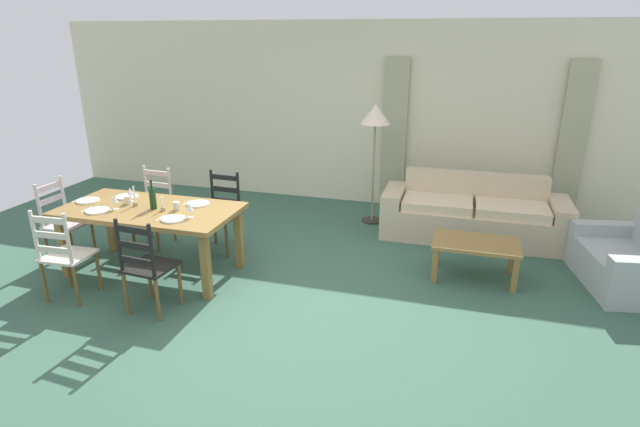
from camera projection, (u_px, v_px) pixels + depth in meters
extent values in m
cube|color=#385E4C|center=(270.00, 295.00, 5.15)|extent=(9.60, 9.60, 0.02)
cube|color=beige|center=(348.00, 114.00, 7.67)|extent=(9.60, 0.16, 2.70)
cube|color=#A9A887|center=(394.00, 135.00, 7.43)|extent=(0.35, 0.08, 2.20)
cube|color=#A9A887|center=(572.00, 144.00, 6.79)|extent=(0.35, 0.08, 2.20)
cube|color=olive|center=(149.00, 210.00, 5.40)|extent=(1.90, 0.96, 0.05)
cube|color=olive|center=(64.00, 247.00, 5.41)|extent=(0.08, 0.08, 0.70)
cube|color=olive|center=(206.00, 266.00, 4.95)|extent=(0.08, 0.08, 0.70)
cube|color=olive|center=(110.00, 223.00, 6.09)|extent=(0.08, 0.08, 0.70)
cube|color=olive|center=(239.00, 238.00, 5.64)|extent=(0.08, 0.08, 0.70)
cube|color=beige|center=(68.00, 255.00, 4.96)|extent=(0.44, 0.42, 0.03)
cylinder|color=brown|center=(68.00, 267.00, 5.23)|extent=(0.04, 0.04, 0.43)
cylinder|color=brown|center=(99.00, 271.00, 5.16)|extent=(0.04, 0.04, 0.43)
cylinder|color=brown|center=(44.00, 282.00, 4.92)|extent=(0.04, 0.04, 0.43)
cylinder|color=brown|center=(76.00, 286.00, 4.85)|extent=(0.04, 0.04, 0.43)
cylinder|color=beige|center=(35.00, 236.00, 4.76)|extent=(0.04, 0.04, 0.50)
cylinder|color=beige|center=(68.00, 239.00, 4.68)|extent=(0.04, 0.04, 0.50)
cube|color=beige|center=(54.00, 250.00, 4.76)|extent=(0.38, 0.04, 0.06)
cube|color=beige|center=(51.00, 235.00, 4.71)|extent=(0.38, 0.04, 0.06)
cube|color=beige|center=(48.00, 220.00, 4.66)|extent=(0.38, 0.04, 0.06)
cube|color=black|center=(151.00, 267.00, 4.73)|extent=(0.45, 0.43, 0.03)
cylinder|color=brown|center=(150.00, 278.00, 5.01)|extent=(0.04, 0.04, 0.43)
cylinder|color=brown|center=(180.00, 284.00, 4.89)|extent=(0.04, 0.04, 0.43)
cylinder|color=brown|center=(126.00, 293.00, 4.71)|extent=(0.04, 0.04, 0.43)
cylinder|color=brown|center=(158.00, 300.00, 4.59)|extent=(0.04, 0.04, 0.43)
cylinder|color=black|center=(119.00, 245.00, 4.55)|extent=(0.04, 0.04, 0.50)
cylinder|color=black|center=(152.00, 251.00, 4.43)|extent=(0.04, 0.04, 0.50)
cube|color=black|center=(137.00, 261.00, 4.53)|extent=(0.38, 0.05, 0.06)
cube|color=black|center=(135.00, 246.00, 4.48)|extent=(0.38, 0.05, 0.06)
cube|color=black|center=(133.00, 230.00, 4.43)|extent=(0.38, 0.05, 0.06)
cube|color=beige|center=(152.00, 210.00, 6.23)|extent=(0.44, 0.42, 0.03)
cylinder|color=brown|center=(157.00, 234.00, 6.10)|extent=(0.04, 0.04, 0.43)
cylinder|color=brown|center=(133.00, 231.00, 6.21)|extent=(0.04, 0.04, 0.43)
cylinder|color=brown|center=(174.00, 225.00, 6.40)|extent=(0.04, 0.04, 0.43)
cylinder|color=brown|center=(150.00, 222.00, 6.51)|extent=(0.04, 0.04, 0.43)
cylinder|color=beige|center=(170.00, 188.00, 6.23)|extent=(0.04, 0.04, 0.50)
cylinder|color=beige|center=(146.00, 185.00, 6.34)|extent=(0.04, 0.04, 0.50)
cube|color=beige|center=(159.00, 196.00, 6.33)|extent=(0.38, 0.04, 0.06)
cube|color=beige|center=(158.00, 185.00, 6.28)|extent=(0.38, 0.04, 0.06)
cube|color=beige|center=(156.00, 173.00, 6.23)|extent=(0.38, 0.04, 0.06)
cube|color=black|center=(219.00, 216.00, 6.04)|extent=(0.44, 0.42, 0.03)
cylinder|color=brown|center=(227.00, 241.00, 5.91)|extent=(0.04, 0.04, 0.43)
cylinder|color=brown|center=(200.00, 237.00, 6.03)|extent=(0.04, 0.04, 0.43)
cylinder|color=brown|center=(240.00, 230.00, 6.22)|extent=(0.04, 0.04, 0.43)
cylinder|color=brown|center=(215.00, 227.00, 6.33)|extent=(0.04, 0.04, 0.43)
cylinder|color=black|center=(238.00, 192.00, 6.05)|extent=(0.04, 0.04, 0.50)
cylinder|color=black|center=(212.00, 189.00, 6.16)|extent=(0.04, 0.04, 0.50)
cube|color=black|center=(226.00, 201.00, 6.15)|extent=(0.38, 0.04, 0.06)
cube|color=black|center=(225.00, 189.00, 6.10)|extent=(0.38, 0.04, 0.06)
cube|color=black|center=(224.00, 177.00, 6.05)|extent=(0.38, 0.04, 0.06)
cube|color=silver|center=(68.00, 224.00, 5.77)|extent=(0.41, 0.43, 0.03)
cylinder|color=brown|center=(94.00, 239.00, 5.96)|extent=(0.04, 0.04, 0.43)
cylinder|color=brown|center=(71.00, 251.00, 5.64)|extent=(0.04, 0.04, 0.43)
cylinder|color=brown|center=(70.00, 236.00, 6.06)|extent=(0.04, 0.04, 0.43)
cylinder|color=brown|center=(47.00, 247.00, 5.73)|extent=(0.04, 0.04, 0.43)
cylinder|color=silver|center=(63.00, 197.00, 5.89)|extent=(0.04, 0.04, 0.50)
cylinder|color=silver|center=(39.00, 206.00, 5.57)|extent=(0.04, 0.04, 0.50)
cube|color=silver|center=(54.00, 212.00, 5.77)|extent=(0.03, 0.38, 0.06)
cube|color=silver|center=(51.00, 200.00, 5.72)|extent=(0.03, 0.38, 0.06)
cube|color=silver|center=(49.00, 187.00, 5.67)|extent=(0.03, 0.38, 0.06)
cylinder|color=white|center=(98.00, 211.00, 5.28)|extent=(0.24, 0.24, 0.02)
cube|color=silver|center=(86.00, 210.00, 5.32)|extent=(0.02, 0.17, 0.01)
cylinder|color=white|center=(173.00, 219.00, 5.04)|extent=(0.24, 0.24, 0.02)
cube|color=silver|center=(160.00, 218.00, 5.08)|extent=(0.02, 0.17, 0.01)
cylinder|color=white|center=(127.00, 197.00, 5.73)|extent=(0.24, 0.24, 0.02)
cube|color=silver|center=(116.00, 196.00, 5.77)|extent=(0.03, 0.17, 0.01)
cylinder|color=white|center=(198.00, 204.00, 5.49)|extent=(0.24, 0.24, 0.02)
cube|color=silver|center=(186.00, 203.00, 5.53)|extent=(0.02, 0.17, 0.01)
cylinder|color=white|center=(88.00, 201.00, 5.59)|extent=(0.24, 0.24, 0.02)
cube|color=silver|center=(77.00, 200.00, 5.64)|extent=(0.02, 0.17, 0.01)
cylinder|color=#143819|center=(153.00, 199.00, 5.33)|extent=(0.07, 0.07, 0.22)
cylinder|color=#143819|center=(151.00, 185.00, 5.28)|extent=(0.02, 0.02, 0.08)
cylinder|color=black|center=(151.00, 181.00, 5.26)|extent=(0.03, 0.03, 0.02)
cylinder|color=white|center=(116.00, 209.00, 5.35)|extent=(0.06, 0.06, 0.01)
cylinder|color=white|center=(116.00, 206.00, 5.33)|extent=(0.01, 0.01, 0.07)
cone|color=white|center=(115.00, 199.00, 5.31)|extent=(0.06, 0.06, 0.08)
cylinder|color=white|center=(191.00, 217.00, 5.11)|extent=(0.06, 0.06, 0.01)
cylinder|color=white|center=(190.00, 214.00, 5.10)|extent=(0.01, 0.01, 0.07)
cone|color=white|center=(190.00, 206.00, 5.07)|extent=(0.06, 0.06, 0.08)
cylinder|color=white|center=(131.00, 201.00, 5.60)|extent=(0.06, 0.06, 0.01)
cylinder|color=white|center=(131.00, 198.00, 5.59)|extent=(0.01, 0.01, 0.07)
cone|color=white|center=(130.00, 191.00, 5.56)|extent=(0.06, 0.06, 0.08)
cylinder|color=beige|center=(177.00, 206.00, 5.31)|extent=(0.07, 0.07, 0.09)
cylinder|color=beige|center=(128.00, 200.00, 5.50)|extent=(0.07, 0.07, 0.09)
cylinder|color=#998C66|center=(135.00, 204.00, 5.45)|extent=(0.05, 0.05, 0.04)
cylinder|color=white|center=(134.00, 194.00, 5.41)|extent=(0.02, 0.02, 0.18)
cylinder|color=#998C66|center=(163.00, 209.00, 5.29)|extent=(0.05, 0.05, 0.04)
cylinder|color=white|center=(162.00, 202.00, 5.27)|extent=(0.02, 0.02, 0.12)
cube|color=#C7B491|center=(472.00, 224.00, 6.49)|extent=(1.81, 0.82, 0.40)
cube|color=#C7B491|center=(473.00, 202.00, 6.69)|extent=(1.80, 0.22, 0.80)
cube|color=#C7B491|center=(559.00, 225.00, 6.19)|extent=(0.25, 0.80, 0.58)
cube|color=#C7B491|center=(393.00, 210.00, 6.72)|extent=(0.25, 0.80, 0.58)
cube|color=beige|center=(512.00, 209.00, 6.24)|extent=(0.87, 0.65, 0.12)
cube|color=beige|center=(438.00, 203.00, 6.47)|extent=(0.87, 0.65, 0.12)
cube|color=olive|center=(476.00, 243.00, 5.37)|extent=(0.90, 0.56, 0.04)
cube|color=olive|center=(435.00, 266.00, 5.34)|extent=(0.06, 0.06, 0.38)
cube|color=olive|center=(515.00, 275.00, 5.13)|extent=(0.06, 0.06, 0.38)
cube|color=olive|center=(438.00, 249.00, 5.76)|extent=(0.06, 0.06, 0.38)
cube|color=olive|center=(512.00, 257.00, 5.54)|extent=(0.06, 0.06, 0.38)
cube|color=#A3AAAA|center=(625.00, 269.00, 5.26)|extent=(0.93, 0.93, 0.38)
cube|color=#A3AAAA|center=(606.00, 244.00, 5.70)|extent=(0.82, 0.32, 0.52)
cylinder|color=#332D28|center=(372.00, 220.00, 7.13)|extent=(0.28, 0.28, 0.03)
cylinder|color=gray|center=(373.00, 173.00, 6.90)|extent=(0.03, 0.03, 1.35)
cone|color=beige|center=(376.00, 114.00, 6.63)|extent=(0.40, 0.40, 0.26)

